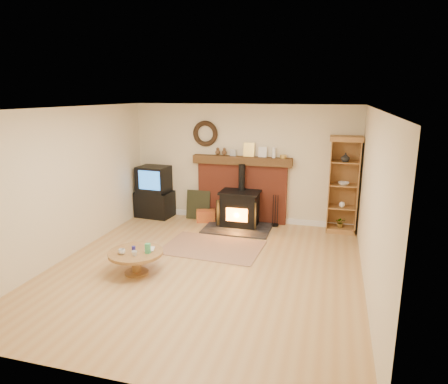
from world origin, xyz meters
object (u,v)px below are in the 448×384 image
(curio_cabinet, at_px, (343,185))
(coffee_table, at_px, (136,256))
(tv_unit, at_px, (154,193))
(wood_stove, at_px, (240,209))

(curio_cabinet, height_order, coffee_table, curio_cabinet)
(tv_unit, relative_size, curio_cabinet, 0.60)
(tv_unit, bearing_deg, wood_stove, -5.24)
(coffee_table, bearing_deg, wood_stove, 68.86)
(wood_stove, xyz_separation_m, curio_cabinet, (2.11, 0.28, 0.62))
(tv_unit, height_order, curio_cabinet, curio_cabinet)
(wood_stove, distance_m, curio_cabinet, 2.22)
(tv_unit, xyz_separation_m, curio_cabinet, (4.20, 0.09, 0.43))
(wood_stove, bearing_deg, curio_cabinet, 7.51)
(coffee_table, bearing_deg, curio_cabinet, 43.47)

